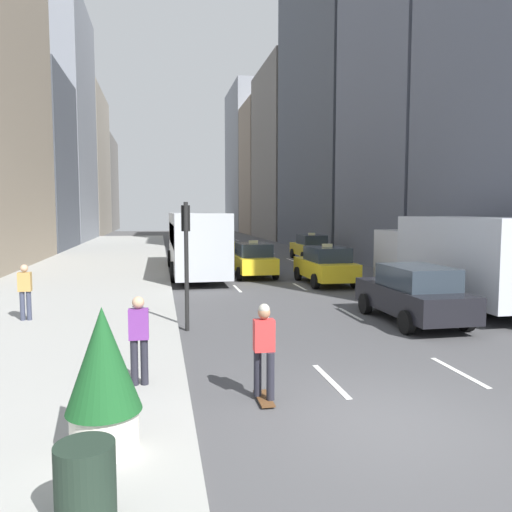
% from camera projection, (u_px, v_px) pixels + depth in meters
% --- Properties ---
extents(ground_plane, '(160.00, 160.00, 0.00)m').
position_uv_depth(ground_plane, '(385.00, 422.00, 7.93)').
color(ground_plane, '#474749').
extents(sidewalk_left, '(8.00, 66.00, 0.15)m').
position_uv_depth(sidewalk_left, '(106.00, 261.00, 32.99)').
color(sidewalk_left, '#9E9E99').
rests_on(sidewalk_left, ground).
extents(lane_markings, '(5.72, 56.00, 0.01)m').
position_uv_depth(lane_markings, '(259.00, 265.00, 30.92)').
color(lane_markings, white).
rests_on(lane_markings, ground).
extents(building_row_left, '(6.00, 91.65, 29.16)m').
position_uv_depth(building_row_left, '(44.00, 128.00, 47.24)').
color(building_row_left, gray).
rests_on(building_row_left, ground).
extents(building_row_right, '(6.00, 88.06, 35.00)m').
position_uv_depth(building_row_right, '(315.00, 107.00, 49.53)').
color(building_row_right, slate).
rests_on(building_row_right, ground).
extents(taxi_lead, '(2.02, 4.40, 1.87)m').
position_uv_depth(taxi_lead, '(253.00, 260.00, 25.50)').
color(taxi_lead, yellow).
rests_on(taxi_lead, ground).
extents(taxi_second, '(2.02, 4.40, 1.87)m').
position_uv_depth(taxi_second, '(326.00, 265.00, 22.88)').
color(taxi_second, yellow).
rests_on(taxi_second, ground).
extents(taxi_third, '(2.02, 4.40, 1.87)m').
position_uv_depth(taxi_third, '(222.00, 244.00, 38.08)').
color(taxi_third, yellow).
rests_on(taxi_third, ground).
extents(taxi_fourth, '(2.02, 4.40, 1.87)m').
position_uv_depth(taxi_fourth, '(311.00, 247.00, 34.47)').
color(taxi_fourth, yellow).
rests_on(taxi_fourth, ground).
extents(sedan_black_near, '(2.02, 4.49, 1.73)m').
position_uv_depth(sedan_black_near, '(413.00, 294.00, 14.98)').
color(sedan_black_near, black).
rests_on(sedan_black_near, ground).
extents(city_bus, '(2.80, 11.61, 3.25)m').
position_uv_depth(city_bus, '(195.00, 240.00, 26.70)').
color(city_bus, '#B7BCC1').
rests_on(city_bus, ground).
extents(box_truck, '(2.58, 8.40, 3.15)m').
position_uv_depth(box_truck, '(454.00, 257.00, 17.70)').
color(box_truck, silver).
rests_on(box_truck, ground).
extents(skateboarder, '(0.36, 0.80, 1.75)m').
position_uv_depth(skateboarder, '(264.00, 348.00, 8.72)').
color(skateboarder, brown).
rests_on(skateboarder, ground).
extents(trash_can, '(0.60, 0.60, 0.90)m').
position_uv_depth(trash_can, '(86.00, 488.00, 4.96)').
color(trash_can, '#1E2D23').
rests_on(trash_can, sidewalk_left).
extents(planter_with_shrub, '(1.00, 1.00, 1.95)m').
position_uv_depth(planter_with_shrub, '(103.00, 377.00, 6.60)').
color(planter_with_shrub, silver).
rests_on(planter_with_shrub, sidewalk_left).
extents(pedestrian_near_curb, '(0.36, 0.22, 1.65)m').
position_uv_depth(pedestrian_near_curb, '(139.00, 336.00, 9.12)').
color(pedestrian_near_curb, '#23232D').
rests_on(pedestrian_near_curb, sidewalk_left).
extents(pedestrian_mid_block, '(0.36, 0.22, 1.65)m').
position_uv_depth(pedestrian_mid_block, '(25.00, 289.00, 14.58)').
color(pedestrian_mid_block, '#383D51').
rests_on(pedestrian_mid_block, sidewalk_left).
extents(traffic_light_pole, '(0.24, 0.42, 3.60)m').
position_uv_depth(traffic_light_pole, '(186.00, 245.00, 13.87)').
color(traffic_light_pole, black).
rests_on(traffic_light_pole, ground).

